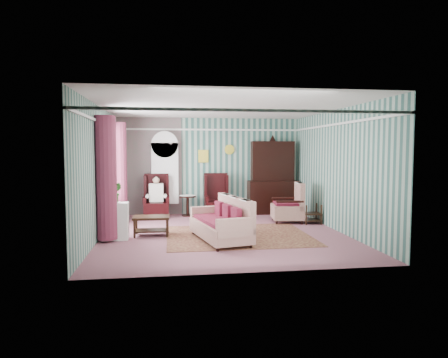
{
  "coord_description": "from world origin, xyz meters",
  "views": [
    {
      "loc": [
        -1.25,
        -9.07,
        1.94
      ],
      "look_at": [
        0.1,
        0.6,
        1.23
      ],
      "focal_mm": 32.0,
      "sensor_mm": 36.0,
      "label": 1
    }
  ],
  "objects": [
    {
      "name": "dresser_hutch",
      "position": [
        1.9,
        2.72,
        1.18
      ],
      "size": [
        1.5,
        0.56,
        2.36
      ],
      "primitive_type": "cube",
      "color": "black",
      "rests_on": "floor"
    },
    {
      "name": "potted_plant_b",
      "position": [
        -2.39,
        -0.2,
        1.02
      ],
      "size": [
        0.27,
        0.23,
        0.43
      ],
      "primitive_type": "imported",
      "rotation": [
        0.0,
        0.0,
        -0.16
      ],
      "color": "#1C5019",
      "rests_on": "plant_stand"
    },
    {
      "name": "round_side_table",
      "position": [
        -0.7,
        2.6,
        0.3
      ],
      "size": [
        0.5,
        0.5,
        0.6
      ],
      "primitive_type": "cylinder",
      "color": "black",
      "rests_on": "floor"
    },
    {
      "name": "wingback_right",
      "position": [
        0.15,
        2.45,
        0.62
      ],
      "size": [
        0.76,
        0.8,
        1.25
      ],
      "primitive_type": "cube",
      "color": "black",
      "rests_on": "floor"
    },
    {
      "name": "wingback_left",
      "position": [
        -1.6,
        2.45,
        0.62
      ],
      "size": [
        0.76,
        0.8,
        1.25
      ],
      "primitive_type": "cube",
      "color": "black",
      "rests_on": "floor"
    },
    {
      "name": "floor",
      "position": [
        0.0,
        0.0,
        0.0
      ],
      "size": [
        6.0,
        6.0,
        0.0
      ],
      "primitive_type": "plane",
      "color": "#8B5161",
      "rests_on": "ground"
    },
    {
      "name": "potted_plant_c",
      "position": [
        -2.52,
        -0.23,
        0.99
      ],
      "size": [
        0.28,
        0.28,
        0.38
      ],
      "primitive_type": "imported",
      "rotation": [
        0.0,
        0.0,
        -0.4
      ],
      "color": "#194E18",
      "rests_on": "plant_stand"
    },
    {
      "name": "potted_plant_a",
      "position": [
        -2.51,
        -0.44,
        1.02
      ],
      "size": [
        0.49,
        0.45,
        0.44
      ],
      "primitive_type": "imported",
      "rotation": [
        0.0,
        0.0,
        0.33
      ],
      "color": "#224B17",
      "rests_on": "plant_stand"
    },
    {
      "name": "seated_woman",
      "position": [
        -1.6,
        2.45,
        0.59
      ],
      "size": [
        0.44,
        0.4,
        1.18
      ],
      "primitive_type": null,
      "color": "beige",
      "rests_on": "floor"
    },
    {
      "name": "room_shell",
      "position": [
        -0.62,
        0.18,
        2.01
      ],
      "size": [
        5.53,
        6.02,
        2.91
      ],
      "color": "#356158",
      "rests_on": "ground"
    },
    {
      "name": "coffee_table",
      "position": [
        -1.64,
        -0.0,
        0.22
      ],
      "size": [
        0.82,
        0.55,
        0.44
      ],
      "primitive_type": "cube",
      "rotation": [
        0.0,
        0.0,
        -0.02
      ],
      "color": "black",
      "rests_on": "floor"
    },
    {
      "name": "sofa",
      "position": [
        -0.17,
        -0.73,
        0.48
      ],
      "size": [
        1.49,
        2.08,
        0.97
      ],
      "primitive_type": "cube",
      "rotation": [
        0.0,
        0.0,
        1.79
      ],
      "color": "beige",
      "rests_on": "floor"
    },
    {
      "name": "bookcase",
      "position": [
        -1.35,
        2.84,
        1.12
      ],
      "size": [
        0.8,
        0.28,
        2.24
      ],
      "primitive_type": "cube",
      "color": "white",
      "rests_on": "floor"
    },
    {
      "name": "floral_armchair",
      "position": [
        1.9,
        1.2,
        0.46
      ],
      "size": [
        0.87,
        0.96,
        0.92
      ],
      "primitive_type": "cube",
      "rotation": [
        0.0,
        0.0,
        1.45
      ],
      "color": "beige",
      "rests_on": "floor"
    },
    {
      "name": "nest_table",
      "position": [
        2.47,
        0.9,
        0.27
      ],
      "size": [
        0.45,
        0.38,
        0.54
      ],
      "primitive_type": "cube",
      "color": "black",
      "rests_on": "floor"
    },
    {
      "name": "rug",
      "position": [
        0.3,
        -0.3,
        0.01
      ],
      "size": [
        3.2,
        2.6,
        0.01
      ],
      "primitive_type": "cube",
      "color": "#531B22",
      "rests_on": "floor"
    },
    {
      "name": "plant_stand",
      "position": [
        -2.4,
        -0.3,
        0.4
      ],
      "size": [
        0.55,
        0.35,
        0.8
      ],
      "primitive_type": "cube",
      "color": "silver",
      "rests_on": "floor"
    }
  ]
}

